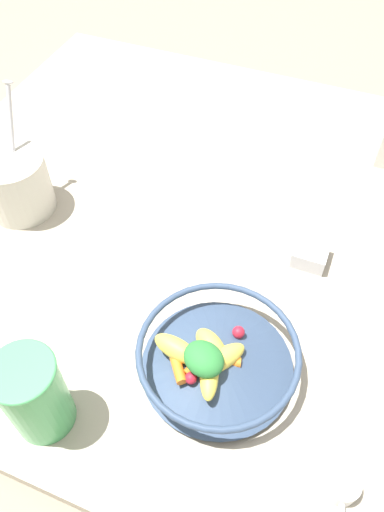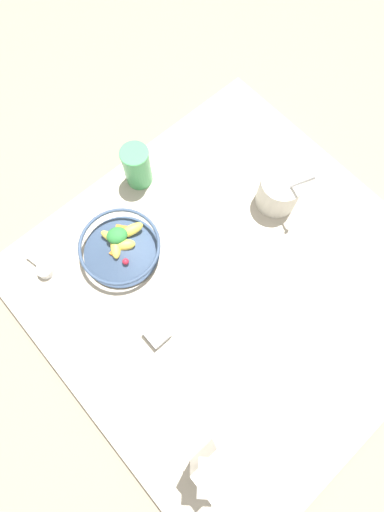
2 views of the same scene
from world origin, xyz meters
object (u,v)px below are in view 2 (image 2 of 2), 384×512
(milk_carton, at_px, (214,471))
(spice_jar, at_px, (157,334))
(yogurt_tub, at_px, (279,191))
(fruit_bowl, at_px, (120,247))
(drinking_cup, at_px, (137,166))

(milk_carton, xyz_separation_m, spice_jar, (0.33, -0.10, -0.12))
(milk_carton, bearing_deg, spice_jar, -17.30)
(spice_jar, bearing_deg, yogurt_tub, -82.30)
(fruit_bowl, height_order, milk_carton, milk_carton)
(drinking_cup, height_order, spice_jar, drinking_cup)
(milk_carton, height_order, yogurt_tub, milk_carton)
(milk_carton, bearing_deg, yogurt_tub, -57.95)
(drinking_cup, bearing_deg, spice_jar, 146.30)
(drinking_cup, relative_size, spice_jar, 2.51)
(fruit_bowl, distance_m, spice_jar, 0.27)
(fruit_bowl, bearing_deg, yogurt_tub, -111.91)
(fruit_bowl, height_order, drinking_cup, drinking_cup)
(fruit_bowl, distance_m, yogurt_tub, 0.49)
(milk_carton, distance_m, drinking_cup, 0.83)
(fruit_bowl, bearing_deg, milk_carton, 162.62)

